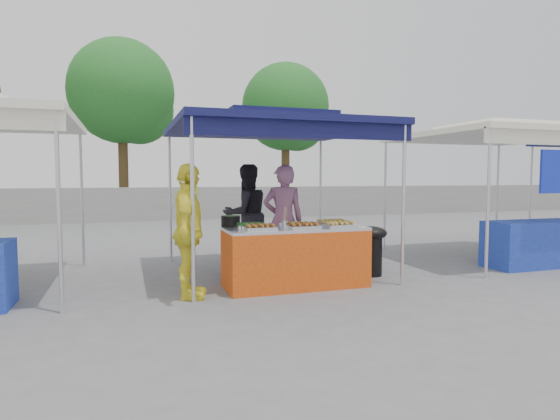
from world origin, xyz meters
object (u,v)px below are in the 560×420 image
object	(u,v)px
vendor_woman	(283,220)
customer_person	(189,231)
helper_man	(246,215)
vendor_table	(295,257)
wok_burner	(372,246)
cooking_pot	(231,221)

from	to	relation	value
vendor_woman	customer_person	xyz separation A→B (m)	(-1.62, -0.99, -0.01)
helper_man	customer_person	xyz separation A→B (m)	(-1.29, -2.06, -0.03)
vendor_table	customer_person	xyz separation A→B (m)	(-1.52, -0.18, 0.44)
wok_burner	customer_person	world-z (taller)	customer_person
vendor_table	helper_man	xyz separation A→B (m)	(-0.24, 1.88, 0.47)
vendor_table	wok_burner	distance (m)	1.44
wok_burner	vendor_table	bearing A→B (deg)	171.20
vendor_woman	cooking_pot	bearing A→B (deg)	34.74
vendor_table	customer_person	bearing A→B (deg)	-173.39
cooking_pot	wok_burner	world-z (taller)	cooking_pot
vendor_table	customer_person	world-z (taller)	customer_person
wok_burner	helper_man	xyz separation A→B (m)	(-1.64, 1.56, 0.43)
vendor_table	helper_man	distance (m)	1.96
helper_man	customer_person	distance (m)	2.43
cooking_pot	helper_man	size ratio (longest dim) A/B	0.15
customer_person	wok_burner	bearing A→B (deg)	-67.50
wok_burner	cooking_pot	bearing A→B (deg)	156.83
helper_man	customer_person	size ratio (longest dim) A/B	1.03
cooking_pot	vendor_woman	world-z (taller)	vendor_woman
vendor_table	cooking_pot	distance (m)	1.06
vendor_woman	helper_man	distance (m)	1.12
customer_person	vendor_woman	bearing A→B (deg)	-45.64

